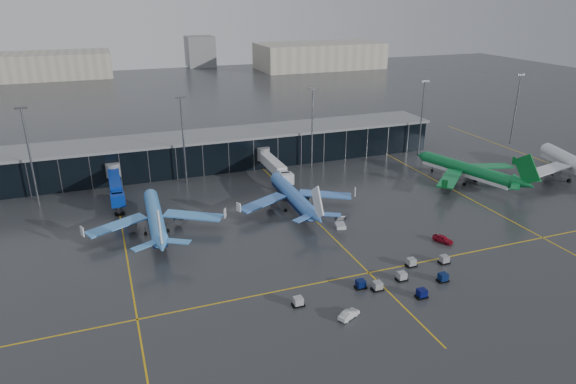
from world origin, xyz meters
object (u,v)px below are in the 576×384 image
object	(u,v)px
mobile_airstair	(340,224)
baggage_carts	(396,280)
airliner_arkefly	(154,208)
airliner_klm_near	(293,187)
service_van_red	(443,239)
service_van_white	(349,314)
airliner_aer_lingus	(467,162)

from	to	relation	value
mobile_airstair	baggage_carts	bearing A→B (deg)	-77.89
airliner_arkefly	airliner_klm_near	world-z (taller)	airliner_arkefly
service_van_red	service_van_white	bearing A→B (deg)	-174.10
airliner_aer_lingus	baggage_carts	distance (m)	65.19
airliner_arkefly	service_van_white	world-z (taller)	airliner_arkefly
baggage_carts	mobile_airstair	distance (m)	26.76
airliner_arkefly	service_van_red	distance (m)	66.38
airliner_arkefly	airliner_aer_lingus	bearing A→B (deg)	3.54
mobile_airstair	service_van_red	size ratio (longest dim) A/B	0.79
airliner_klm_near	airliner_aer_lingus	xyz separation A→B (m)	(54.73, 0.59, 0.50)
airliner_klm_near	service_van_red	bearing A→B (deg)	-49.53
airliner_arkefly	service_van_white	xyz separation A→B (m)	(26.78, -47.26, -5.01)
airliner_arkefly	service_van_red	bearing A→B (deg)	-23.51
airliner_aer_lingus	baggage_carts	size ratio (longest dim) A/B	1.11
airliner_arkefly	airliner_klm_near	distance (m)	35.03
service_van_red	service_van_white	xyz separation A→B (m)	(-32.83, -18.48, -0.06)
mobile_airstair	service_van_red	distance (m)	23.62
baggage_carts	airliner_klm_near	bearing A→B (deg)	97.42
airliner_aer_lingus	service_van_red	distance (m)	43.40
airliner_klm_near	airliner_arkefly	bearing A→B (deg)	-176.43
airliner_aer_lingus	service_van_white	world-z (taller)	airliner_aer_lingus
airliner_klm_near	service_van_red	distance (m)	39.25
airliner_arkefly	service_van_white	distance (m)	54.55
airliner_aer_lingus	baggage_carts	bearing A→B (deg)	-155.86
airliner_arkefly	service_van_red	xyz separation A→B (m)	(59.61, -28.78, -4.95)
airliner_klm_near	baggage_carts	bearing A→B (deg)	-81.30
mobile_airstair	service_van_white	xyz separation A→B (m)	(-14.74, -33.68, -0.04)
airliner_arkefly	service_van_white	size ratio (longest dim) A/B	8.48
mobile_airstair	service_van_white	distance (m)	36.76
baggage_carts	service_van_white	distance (m)	15.32
airliner_arkefly	service_van_red	size ratio (longest dim) A/B	8.08
service_van_red	service_van_white	distance (m)	37.67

